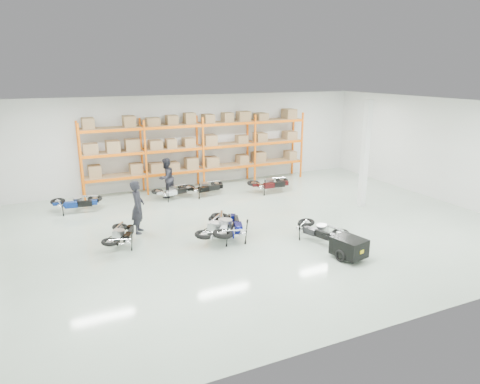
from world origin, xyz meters
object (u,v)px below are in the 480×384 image
moto_silver_left (217,225)px  moto_back_c (205,185)px  moto_back_b (173,188)px  trailer (349,247)px  moto_blue_centre (229,222)px  moto_black_far_left (121,232)px  moto_back_d (270,181)px  person_back (166,178)px  moto_touring_right (319,227)px  moto_back_a (76,199)px  person_left (138,207)px

moto_silver_left → moto_back_c: (1.47, 5.30, -0.03)m
moto_silver_left → moto_back_b: (-0.03, 5.43, -0.07)m
trailer → moto_blue_centre: bearing=119.2°
moto_black_far_left → moto_back_d: 8.45m
moto_black_far_left → moto_back_b: bearing=-100.9°
moto_black_far_left → person_back: person_back is taller
moto_silver_left → moto_blue_centre: bearing=-150.0°
person_back → moto_blue_centre: bearing=61.1°
moto_black_far_left → moto_touring_right: size_ratio=0.94×
moto_back_d → trailer: bearing=172.6°
moto_black_far_left → moto_back_a: bearing=-53.4°
moto_back_b → moto_back_d: 4.62m
moto_black_far_left → moto_back_c: (4.55, 4.46, 0.03)m
moto_back_a → person_left: 3.91m
moto_black_far_left → person_left: 1.34m
moto_back_c → person_back: 1.79m
moto_touring_right → person_left: person_left is taller
moto_black_far_left → moto_back_b: size_ratio=1.02×
moto_touring_right → moto_back_c: moto_back_c is taller
moto_black_far_left → moto_touring_right: moto_touring_right is taller
moto_silver_left → moto_back_b: moto_silver_left is taller
moto_blue_centre → moto_touring_right: bearing=170.2°
moto_black_far_left → trailer: bearing=170.1°
moto_touring_right → moto_back_b: bearing=96.0°
moto_back_d → moto_back_b: bearing=81.8°
moto_silver_left → moto_back_c: bearing=-68.0°
trailer → person_back: (-3.35, 8.90, 0.52)m
moto_blue_centre → moto_silver_left: moto_blue_centre is taller
moto_silver_left → moto_back_a: moto_silver_left is taller
moto_black_far_left → person_left: (0.78, 0.98, 0.47)m
trailer → moto_back_c: bearing=88.9°
trailer → moto_back_c: moto_back_c is taller
moto_blue_centre → person_left: bearing=-16.0°
person_left → moto_blue_centre: bearing=-105.9°
moto_blue_centre → moto_back_b: size_ratio=1.28×
moto_touring_right → moto_back_a: size_ratio=0.98×
moto_blue_centre → moto_black_far_left: 3.61m
person_left → person_back: size_ratio=1.05×
trailer → moto_back_b: (-3.17, 8.57, 0.09)m
moto_silver_left → moto_back_b: size_ratio=1.15×
moto_back_c → person_back: bearing=70.6°
moto_blue_centre → moto_silver_left: (-0.41, 0.05, -0.06)m
moto_touring_right → person_back: person_back is taller
moto_back_c → person_left: (-3.77, -3.47, 0.43)m
moto_blue_centre → moto_back_c: moto_blue_centre is taller
person_back → trailer: bearing=75.6°
trailer → moto_back_d: size_ratio=0.92×
trailer → moto_back_a: 11.12m
moto_blue_centre → moto_back_b: 5.50m
moto_back_b → person_back: bearing=16.9°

